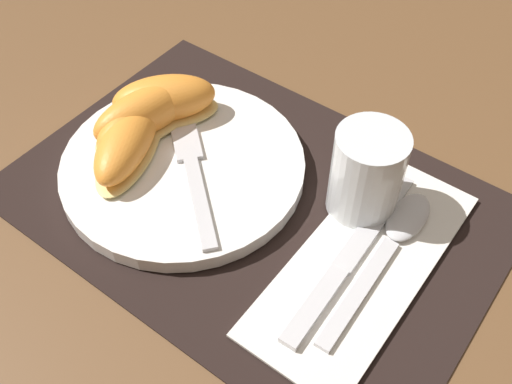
% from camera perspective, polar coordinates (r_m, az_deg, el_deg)
% --- Properties ---
extents(ground_plane, '(3.00, 3.00, 0.00)m').
position_cam_1_polar(ground_plane, '(0.59, -0.26, -0.99)').
color(ground_plane, brown).
extents(placemat, '(0.46, 0.32, 0.00)m').
position_cam_1_polar(placemat, '(0.58, -0.26, -0.86)').
color(placemat, black).
rests_on(placemat, ground_plane).
extents(plate, '(0.24, 0.24, 0.02)m').
position_cam_1_polar(plate, '(0.61, -6.94, 2.45)').
color(plate, white).
rests_on(plate, placemat).
extents(juice_glass, '(0.07, 0.07, 0.09)m').
position_cam_1_polar(juice_glass, '(0.56, 10.41, 1.35)').
color(juice_glass, silver).
rests_on(juice_glass, placemat).
extents(napkin, '(0.11, 0.26, 0.00)m').
position_cam_1_polar(napkin, '(0.55, 10.20, -6.55)').
color(napkin, white).
rests_on(napkin, placemat).
extents(knife, '(0.03, 0.22, 0.01)m').
position_cam_1_polar(knife, '(0.54, 8.85, -6.15)').
color(knife, silver).
rests_on(knife, napkin).
extents(spoon, '(0.04, 0.19, 0.01)m').
position_cam_1_polar(spoon, '(0.56, 13.15, -4.06)').
color(spoon, silver).
rests_on(spoon, napkin).
extents(fork, '(0.15, 0.13, 0.00)m').
position_cam_1_polar(fork, '(0.59, -6.16, 2.56)').
color(fork, silver).
rests_on(fork, plate).
extents(citrus_wedge_0, '(0.11, 0.12, 0.05)m').
position_cam_1_polar(citrus_wedge_0, '(0.64, -8.70, 8.57)').
color(citrus_wedge_0, '#F4DB84').
rests_on(citrus_wedge_0, plate).
extents(citrus_wedge_1, '(0.08, 0.13, 0.05)m').
position_cam_1_polar(citrus_wedge_1, '(0.62, -10.38, 7.37)').
color(citrus_wedge_1, '#F4DB84').
rests_on(citrus_wedge_1, plate).
extents(citrus_wedge_2, '(0.06, 0.12, 0.04)m').
position_cam_1_polar(citrus_wedge_2, '(0.62, -11.59, 6.45)').
color(citrus_wedge_2, '#F4DB84').
rests_on(citrus_wedge_2, plate).
extents(citrus_wedge_3, '(0.10, 0.14, 0.04)m').
position_cam_1_polar(citrus_wedge_3, '(0.60, -12.10, 4.89)').
color(citrus_wedge_3, '#F4DB84').
rests_on(citrus_wedge_3, plate).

